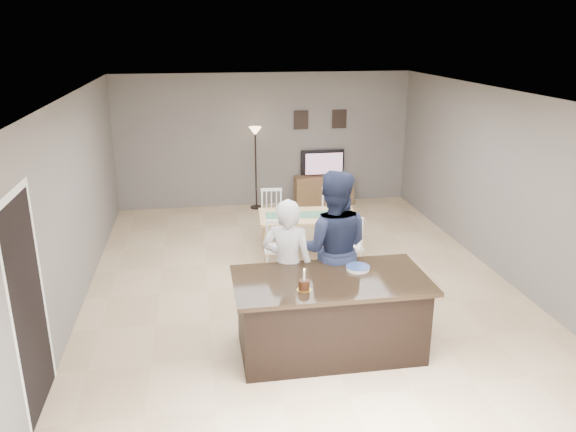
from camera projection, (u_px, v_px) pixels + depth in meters
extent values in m
plane|color=tan|center=(300.00, 283.00, 8.13)|extent=(8.00, 8.00, 0.00)
plane|color=slate|center=(265.00, 140.00, 11.45)|extent=(6.00, 0.00, 6.00)
plane|color=slate|center=(406.00, 349.00, 3.96)|extent=(6.00, 0.00, 6.00)
plane|color=slate|center=(73.00, 205.00, 7.24)|extent=(0.00, 8.00, 8.00)
plane|color=slate|center=(503.00, 185.00, 8.17)|extent=(0.00, 8.00, 8.00)
plane|color=white|center=(302.00, 94.00, 7.28)|extent=(8.00, 8.00, 0.00)
cube|color=black|center=(330.00, 317.00, 6.31)|extent=(2.00, 1.00, 0.85)
cube|color=black|center=(331.00, 280.00, 6.17)|extent=(2.15, 1.10, 0.05)
cube|color=brown|center=(323.00, 190.00, 11.75)|extent=(1.20, 0.40, 0.60)
imported|color=black|center=(323.00, 163.00, 11.64)|extent=(0.91, 0.12, 0.53)
plane|color=orange|center=(324.00, 164.00, 11.56)|extent=(0.78, 0.00, 0.78)
cube|color=black|center=(301.00, 120.00, 11.42)|extent=(0.30, 0.02, 0.38)
cube|color=black|center=(339.00, 119.00, 11.54)|extent=(0.30, 0.02, 0.38)
plane|color=black|center=(29.00, 308.00, 5.18)|extent=(0.00, 2.10, 2.10)
plane|color=white|center=(11.00, 195.00, 4.84)|extent=(0.00, 1.02, 1.02)
imported|color=#B9B9BD|center=(288.00, 266.00, 6.64)|extent=(0.71, 0.59, 1.67)
imported|color=#181E36|center=(332.00, 249.00, 6.79)|extent=(1.10, 0.95, 1.95)
cylinder|color=gold|center=(304.00, 290.00, 5.89)|extent=(0.16, 0.16, 0.00)
cylinder|color=#3E2210|center=(304.00, 285.00, 5.87)|extent=(0.12, 0.12, 0.10)
cylinder|color=white|center=(304.00, 275.00, 5.84)|extent=(0.02, 0.02, 0.12)
sphere|color=#FFBF4C|center=(304.00, 269.00, 5.82)|extent=(0.02, 0.02, 0.02)
cylinder|color=white|center=(358.00, 269.00, 6.38)|extent=(0.27, 0.27, 0.01)
cylinder|color=white|center=(358.00, 268.00, 6.38)|extent=(0.27, 0.27, 0.01)
cylinder|color=white|center=(358.00, 267.00, 6.37)|extent=(0.27, 0.27, 0.01)
cylinder|color=#2F4B91|center=(358.00, 266.00, 6.37)|extent=(0.27, 0.27, 0.00)
cube|color=tan|center=(308.00, 216.00, 8.87)|extent=(1.59, 0.97, 0.04)
cylinder|color=tan|center=(266.00, 247.00, 8.59)|extent=(0.06, 0.06, 0.68)
cylinder|color=tan|center=(346.00, 229.00, 9.37)|extent=(0.06, 0.06, 0.68)
cube|color=#407354|center=(308.00, 215.00, 8.86)|extent=(1.36, 0.43, 0.01)
cube|color=white|center=(278.00, 248.00, 8.27)|extent=(0.43, 0.41, 0.04)
cylinder|color=white|center=(268.00, 267.00, 8.19)|extent=(0.03, 0.03, 0.41)
cylinder|color=white|center=(288.00, 258.00, 8.50)|extent=(0.03, 0.03, 0.41)
cube|color=white|center=(279.00, 222.00, 7.96)|extent=(0.36, 0.06, 0.05)
cube|color=white|center=(348.00, 246.00, 8.36)|extent=(0.43, 0.41, 0.04)
cylinder|color=white|center=(339.00, 264.00, 8.28)|extent=(0.03, 0.03, 0.41)
cylinder|color=white|center=(356.00, 256.00, 8.59)|extent=(0.03, 0.03, 0.41)
cube|color=white|center=(351.00, 219.00, 8.05)|extent=(0.36, 0.06, 0.05)
cube|color=white|center=(272.00, 219.00, 9.54)|extent=(0.43, 0.41, 0.04)
cylinder|color=white|center=(281.00, 229.00, 9.77)|extent=(0.03, 0.03, 0.41)
cylinder|color=white|center=(263.00, 235.00, 9.45)|extent=(0.03, 0.03, 0.41)
cube|color=white|center=(271.00, 190.00, 9.55)|extent=(0.36, 0.06, 0.05)
cube|color=white|center=(333.00, 218.00, 9.63)|extent=(0.43, 0.41, 0.04)
cylinder|color=white|center=(341.00, 227.00, 9.86)|extent=(0.03, 0.03, 0.41)
cylinder|color=white|center=(325.00, 233.00, 9.54)|extent=(0.03, 0.03, 0.41)
cube|color=white|center=(332.00, 188.00, 9.64)|extent=(0.36, 0.06, 0.05)
cylinder|color=black|center=(257.00, 207.00, 11.58)|extent=(0.25, 0.25, 0.03)
cylinder|color=black|center=(256.00, 171.00, 11.34)|extent=(0.03, 0.03, 1.54)
cone|color=#FFC78C|center=(255.00, 131.00, 11.08)|extent=(0.25, 0.25, 0.16)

